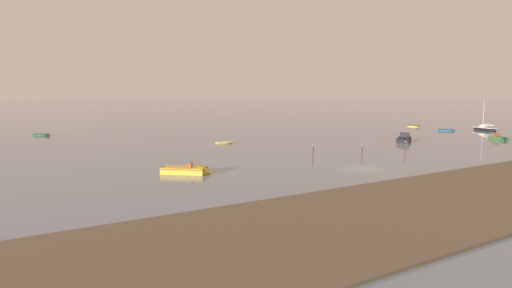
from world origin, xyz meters
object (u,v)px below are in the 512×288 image
(rowboat_moored_5, at_px, (41,135))
(motorboat_moored_0, at_px, (404,139))
(motorboat_moored_1, at_px, (496,138))
(motorboat_moored_2, at_px, (191,171))
(mooring_post_near, at_px, (313,151))
(mooring_post_right, at_px, (405,147))
(sailboat_moored_1, at_px, (485,129))
(rowboat_moored_4, at_px, (446,130))
(mooring_post_left, at_px, (362,151))
(rowboat_moored_0, at_px, (224,143))
(rowboat_moored_1, at_px, (413,126))

(rowboat_moored_5, bearing_deg, motorboat_moored_0, -176.36)
(motorboat_moored_1, distance_m, motorboat_moored_2, 68.43)
(mooring_post_near, bearing_deg, mooring_post_right, -18.02)
(mooring_post_near, bearing_deg, motorboat_moored_1, -2.02)
(sailboat_moored_1, relative_size, rowboat_moored_4, 2.02)
(rowboat_moored_5, height_order, mooring_post_right, mooring_post_right)
(rowboat_moored_4, bearing_deg, mooring_post_left, 68.83)
(motorboat_moored_1, bearing_deg, rowboat_moored_0, 91.06)
(motorboat_moored_2, relative_size, mooring_post_right, 2.81)
(rowboat_moored_5, distance_m, mooring_post_left, 70.29)
(motorboat_moored_0, xyz_separation_m, sailboat_moored_1, (35.58, 4.70, -0.04))
(rowboat_moored_5, distance_m, mooring_post_near, 63.71)
(mooring_post_left, relative_size, mooring_post_right, 0.87)
(mooring_post_left, bearing_deg, mooring_post_right, -10.15)
(motorboat_moored_0, bearing_deg, rowboat_moored_4, -14.69)
(rowboat_moored_5, relative_size, motorboat_moored_2, 0.64)
(motorboat_moored_1, height_order, rowboat_moored_1, motorboat_moored_1)
(motorboat_moored_1, relative_size, rowboat_moored_1, 1.20)
(sailboat_moored_1, distance_m, mooring_post_right, 51.15)
(motorboat_moored_2, relative_size, mooring_post_left, 3.24)
(mooring_post_left, bearing_deg, rowboat_moored_1, 31.32)
(motorboat_moored_2, distance_m, mooring_post_near, 21.64)
(motorboat_moored_1, xyz_separation_m, mooring_post_right, (-31.90, -3.25, 0.65))
(rowboat_moored_0, relative_size, rowboat_moored_1, 0.85)
(mooring_post_right, bearing_deg, rowboat_moored_0, 126.55)
(motorboat_moored_0, xyz_separation_m, rowboat_moored_1, (28.99, 21.11, -0.20))
(motorboat_moored_0, distance_m, mooring_post_right, 17.08)
(motorboat_moored_0, distance_m, rowboat_moored_1, 35.86)
(rowboat_moored_0, xyz_separation_m, sailboat_moored_1, (68.04, -10.46, 0.19))
(mooring_post_right, bearing_deg, rowboat_moored_4, 26.85)
(sailboat_moored_1, xyz_separation_m, rowboat_moored_5, (-95.77, 44.36, -0.16))
(sailboat_moored_1, bearing_deg, rowboat_moored_5, 79.08)
(motorboat_moored_2, bearing_deg, sailboat_moored_1, 49.79)
(rowboat_moored_5, height_order, mooring_post_left, mooring_post_left)
(rowboat_moored_4, xyz_separation_m, mooring_post_left, (-47.79, -18.59, 0.64))
(motorboat_moored_0, distance_m, rowboat_moored_4, 28.04)
(rowboat_moored_0, height_order, rowboat_moored_4, rowboat_moored_4)
(motorboat_moored_0, relative_size, mooring_post_left, 3.51)
(mooring_post_right, bearing_deg, motorboat_moored_1, 5.81)
(mooring_post_near, distance_m, mooring_post_right, 15.87)
(rowboat_moored_5, distance_m, motorboat_moored_2, 59.02)
(rowboat_moored_1, relative_size, mooring_post_near, 2.14)
(motorboat_moored_0, distance_m, rowboat_moored_5, 77.65)
(rowboat_moored_4, bearing_deg, sailboat_moored_1, -158.43)
(rowboat_moored_0, height_order, rowboat_moored_5, rowboat_moored_5)
(mooring_post_left, xyz_separation_m, mooring_post_right, (8.17, -1.46, 0.12))
(sailboat_moored_1, height_order, mooring_post_near, sailboat_moored_1)
(mooring_post_near, xyz_separation_m, mooring_post_right, (15.09, -4.91, 0.09))
(rowboat_moored_4, relative_size, mooring_post_near, 1.95)
(rowboat_moored_5, bearing_deg, mooring_post_left, 166.43)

